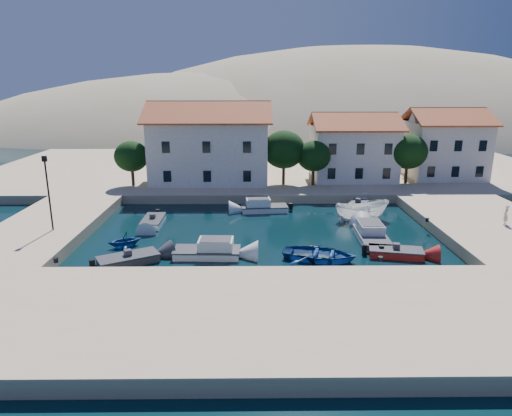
# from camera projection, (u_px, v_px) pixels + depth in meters

# --- Properties ---
(ground) EXTENTS (400.00, 400.00, 0.00)m
(ground) POSITION_uv_depth(u_px,v_px,m) (265.00, 280.00, 30.87)
(ground) COLOR black
(ground) RESTS_ON ground
(quay_south) EXTENTS (52.00, 12.00, 1.00)m
(quay_south) POSITION_uv_depth(u_px,v_px,m) (268.00, 317.00, 24.95)
(quay_south) COLOR tan
(quay_south) RESTS_ON ground
(quay_east) EXTENTS (11.00, 20.00, 1.00)m
(quay_east) POSITION_uv_depth(u_px,v_px,m) (491.00, 227.00, 40.58)
(quay_east) COLOR tan
(quay_east) RESTS_ON ground
(quay_west) EXTENTS (8.00, 20.00, 1.00)m
(quay_west) POSITION_uv_depth(u_px,v_px,m) (46.00, 228.00, 40.17)
(quay_west) COLOR tan
(quay_west) RESTS_ON ground
(quay_north) EXTENTS (80.00, 36.00, 1.00)m
(quay_north) POSITION_uv_depth(u_px,v_px,m) (271.00, 169.00, 67.38)
(quay_north) COLOR tan
(quay_north) RESTS_ON ground
(hills) EXTENTS (254.00, 176.00, 99.00)m
(hills) POSITION_uv_depth(u_px,v_px,m) (314.00, 192.00, 156.46)
(hills) COLOR tan
(hills) RESTS_ON ground
(building_left) EXTENTS (14.70, 9.45, 9.70)m
(building_left) POSITION_uv_depth(u_px,v_px,m) (210.00, 141.00, 56.21)
(building_left) COLOR beige
(building_left) RESTS_ON quay_north
(building_mid) EXTENTS (10.50, 8.40, 8.30)m
(building_mid) POSITION_uv_depth(u_px,v_px,m) (353.00, 145.00, 57.55)
(building_mid) COLOR beige
(building_mid) RESTS_ON quay_north
(building_right) EXTENTS (9.45, 8.40, 8.80)m
(building_right) POSITION_uv_depth(u_px,v_px,m) (445.00, 142.00, 58.57)
(building_right) COLOR beige
(building_right) RESTS_ON quay_north
(trees) EXTENTS (37.30, 5.30, 6.45)m
(trees) POSITION_uv_depth(u_px,v_px,m) (297.00, 153.00, 54.16)
(trees) COLOR #382314
(trees) RESTS_ON quay_north
(lamppost) EXTENTS (0.35, 0.25, 6.22)m
(lamppost) POSITION_uv_depth(u_px,v_px,m) (48.00, 186.00, 37.13)
(lamppost) COLOR black
(lamppost) RESTS_ON quay_west
(bollards) EXTENTS (29.36, 9.56, 0.30)m
(bollards) POSITION_uv_depth(u_px,v_px,m) (300.00, 244.00, 34.32)
(bollards) COLOR black
(bollards) RESTS_ON ground
(motorboat_grey_sw) EXTENTS (4.75, 3.83, 1.25)m
(motorboat_grey_sw) POSITION_uv_depth(u_px,v_px,m) (128.00, 259.00, 33.64)
(motorboat_grey_sw) COLOR #37373C
(motorboat_grey_sw) RESTS_ON ground
(cabin_cruiser_south) EXTENTS (5.12, 2.32, 1.60)m
(cabin_cruiser_south) POSITION_uv_depth(u_px,v_px,m) (207.00, 251.00, 34.87)
(cabin_cruiser_south) COLOR white
(cabin_cruiser_south) RESTS_ON ground
(rowboat_south) EXTENTS (6.36, 5.30, 1.14)m
(rowboat_south) POSITION_uv_depth(u_px,v_px,m) (319.00, 259.00, 34.43)
(rowboat_south) COLOR navy
(rowboat_south) RESTS_ON ground
(motorboat_red_se) EXTENTS (4.29, 2.55, 1.25)m
(motorboat_red_se) POSITION_uv_depth(u_px,v_px,m) (396.00, 253.00, 34.97)
(motorboat_red_se) COLOR maroon
(motorboat_red_se) RESTS_ON ground
(cabin_cruiser_east) EXTENTS (2.50, 5.76, 1.60)m
(cabin_cruiser_east) POSITION_uv_depth(u_px,v_px,m) (372.00, 236.00, 38.31)
(cabin_cruiser_east) COLOR white
(cabin_cruiser_east) RESTS_ON ground
(boat_east) EXTENTS (5.61, 2.75, 2.08)m
(boat_east) POSITION_uv_depth(u_px,v_px,m) (361.00, 220.00, 44.26)
(boat_east) COLOR white
(boat_east) RESTS_ON ground
(motorboat_white_ne) EXTENTS (3.16, 3.94, 1.25)m
(motorboat_white_ne) POSITION_uv_depth(u_px,v_px,m) (358.00, 205.00, 48.43)
(motorboat_white_ne) COLOR white
(motorboat_white_ne) RESTS_ON ground
(rowboat_west) EXTENTS (3.36, 3.20, 1.38)m
(rowboat_west) POSITION_uv_depth(u_px,v_px,m) (125.00, 246.00, 37.14)
(rowboat_west) COLOR navy
(rowboat_west) RESTS_ON ground
(motorboat_white_west) EXTENTS (1.85, 4.11, 1.25)m
(motorboat_white_west) POSITION_uv_depth(u_px,v_px,m) (153.00, 222.00, 42.80)
(motorboat_white_west) COLOR white
(motorboat_white_west) RESTS_ON ground
(cabin_cruiser_north) EXTENTS (4.87, 2.38, 1.60)m
(cabin_cruiser_north) POSITION_uv_depth(u_px,v_px,m) (264.00, 207.00, 47.12)
(cabin_cruiser_north) COLOR white
(cabin_cruiser_north) RESTS_ON ground
(pedestrian) EXTENTS (0.74, 0.73, 1.71)m
(pedestrian) POSITION_uv_depth(u_px,v_px,m) (506.00, 215.00, 39.33)
(pedestrian) COLOR beige
(pedestrian) RESTS_ON quay_east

